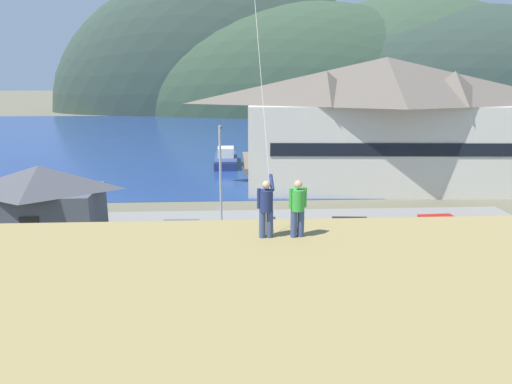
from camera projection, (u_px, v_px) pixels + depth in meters
name	position (u px, v px, depth m)	size (l,w,h in m)	color
ground_plane	(254.00, 304.00, 21.31)	(600.00, 600.00, 0.00)	#66604C
parking_lot_pad	(250.00, 261.00, 26.14)	(40.00, 20.00, 0.10)	gray
bay_water	(238.00, 136.00, 79.36)	(360.00, 84.00, 0.03)	navy
far_hill_west_ridge	(227.00, 110.00, 137.43)	(100.89, 44.52, 78.39)	#2D3D33
far_hill_east_peak	(309.00, 112.00, 131.62)	(104.57, 44.89, 59.28)	#334733
far_hill_center_saddle	(411.00, 110.00, 138.97)	(100.34, 58.65, 64.40)	#334733
far_hill_far_shoulder	(469.00, 111.00, 133.52)	(132.71, 51.78, 58.20)	#2D3D33
harbor_lodge	(383.00, 120.00, 42.08)	(26.56, 11.55, 11.85)	beige
storage_shed_near_lot	(42.00, 204.00, 28.46)	(7.46, 5.10, 4.99)	#474C56
wharf_dock	(257.00, 162.00, 53.85)	(3.20, 11.11, 0.70)	#70604C
moored_boat_wharfside	(226.00, 159.00, 54.12)	(2.66, 8.18, 2.16)	navy
moored_boat_outer_mooring	(287.00, 160.00, 53.57)	(2.59, 6.98, 2.16)	#A8A399
parked_car_corner_spot	(179.00, 237.00, 27.05)	(4.22, 2.10, 1.82)	slate
parked_car_front_row_silver	(258.00, 239.00, 26.67)	(4.24, 2.13, 1.82)	slate
parked_car_front_row_red	(327.00, 281.00, 21.28)	(4.26, 2.17, 1.82)	silver
parked_car_mid_row_center	(352.00, 234.00, 27.54)	(4.32, 2.29, 1.82)	black
parked_car_back_row_right	(41.00, 273.00, 22.12)	(4.25, 2.14, 1.82)	#B28923
parked_car_lone_by_shed	(489.00, 277.00, 21.74)	(4.30, 2.26, 1.82)	#236633
parked_car_back_row_left	(162.00, 285.00, 20.84)	(4.33, 2.31, 1.82)	black
parked_car_front_row_end	(440.00, 231.00, 28.09)	(4.29, 2.24, 1.82)	red
parking_light_pole	(220.00, 171.00, 30.41)	(0.24, 0.78, 7.01)	#ADADB2
person_kite_flyer	(266.00, 207.00, 13.57)	(0.51, 0.67, 1.86)	#384770
person_companion	(298.00, 207.00, 13.63)	(0.54, 0.40, 1.74)	#384770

